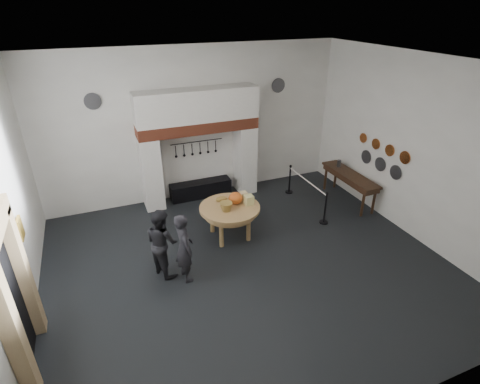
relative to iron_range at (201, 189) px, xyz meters
name	(u,v)px	position (x,y,z in m)	size (l,w,h in m)	color
floor	(247,264)	(0.00, -3.72, -0.25)	(9.00, 8.00, 0.02)	black
ceiling	(249,65)	(0.00, -3.72, 4.25)	(9.00, 8.00, 0.02)	silver
wall_back	(195,125)	(0.00, 0.28, 2.00)	(9.00, 0.02, 4.50)	white
wall_front	(380,308)	(0.00, -7.72, 2.00)	(9.00, 0.02, 4.50)	white
wall_left	(1,220)	(-4.50, -3.72, 2.00)	(0.02, 8.00, 4.50)	white
wall_right	(415,149)	(4.50, -3.72, 2.00)	(0.02, 8.00, 4.50)	white
chimney_pier_left	(151,173)	(-1.48, -0.07, 0.82)	(0.55, 0.70, 2.15)	silver
chimney_pier_right	(245,159)	(1.48, -0.07, 0.82)	(0.55, 0.70, 2.15)	silver
hearth_brick_band	(198,126)	(0.00, -0.07, 2.06)	(3.50, 0.72, 0.32)	#9E442B
chimney_hood	(197,105)	(0.00, -0.07, 2.67)	(3.50, 0.70, 0.90)	silver
iron_range	(201,189)	(0.00, 0.00, 0.00)	(1.90, 0.45, 0.50)	black
utensil_rail	(197,142)	(0.00, 0.20, 1.50)	(0.02, 0.02, 1.60)	black
door_recess	(13,305)	(-4.47, -4.72, 1.00)	(0.04, 1.10, 2.50)	black
door_jamb_near	(12,333)	(-4.38, -5.42, 1.05)	(0.22, 0.30, 2.60)	tan
door_jamb_far	(23,274)	(-4.38, -4.02, 1.05)	(0.22, 0.30, 2.60)	tan
wall_plaque	(20,228)	(-4.45, -2.92, 1.35)	(0.05, 0.34, 0.44)	gold
work_table	(230,208)	(0.06, -2.44, 0.59)	(1.55, 1.55, 0.07)	tan
pumpkin	(236,198)	(0.26, -2.34, 0.78)	(0.36, 0.36, 0.31)	#C8581C
cheese_block_big	(249,200)	(0.56, -2.49, 0.74)	(0.22, 0.22, 0.24)	#DCD483
cheese_block_small	(243,196)	(0.54, -2.19, 0.72)	(0.18, 0.18, 0.20)	#EFCF8E
wicker_basket	(226,207)	(-0.09, -2.59, 0.73)	(0.32, 0.32, 0.22)	olive
bread_loaf	(221,199)	(-0.04, -2.09, 0.69)	(0.31, 0.18, 0.13)	olive
visitor_near	(184,247)	(-1.44, -3.63, 0.57)	(0.59, 0.39, 1.63)	black
visitor_far	(162,242)	(-1.84, -3.23, 0.55)	(0.78, 0.61, 1.60)	black
side_table	(350,175)	(4.10, -1.97, 0.62)	(0.55, 2.20, 0.06)	#392114
pewter_jug	(339,163)	(4.10, -1.37, 0.76)	(0.12, 0.12, 0.22)	#46474B
copper_pan_a	(405,158)	(4.46, -3.52, 1.70)	(0.34, 0.34, 0.03)	#C6662D
copper_pan_b	(390,150)	(4.46, -2.97, 1.70)	(0.32, 0.32, 0.03)	#C6662D
copper_pan_c	(376,144)	(4.46, -2.42, 1.70)	(0.30, 0.30, 0.03)	#C6662D
copper_pan_d	(363,138)	(4.46, -1.87, 1.70)	(0.28, 0.28, 0.03)	#C6662D
pewter_plate_left	(396,172)	(4.46, -3.32, 1.20)	(0.40, 0.40, 0.03)	#4C4C51
pewter_plate_mid	(380,164)	(4.46, -2.72, 1.20)	(0.40, 0.40, 0.03)	#4C4C51
pewter_plate_right	(366,157)	(4.46, -2.12, 1.20)	(0.40, 0.40, 0.03)	#4C4C51
pewter_plate_back_left	(93,101)	(-2.70, 0.24, 2.95)	(0.44, 0.44, 0.03)	#4C4C51
pewter_plate_back_right	(278,85)	(2.70, 0.24, 2.95)	(0.44, 0.44, 0.03)	#4C4C51
barrier_post_near	(325,209)	(2.71, -2.82, 0.20)	(0.05, 0.05, 0.90)	black
barrier_post_far	(290,180)	(2.71, -0.82, 0.20)	(0.05, 0.05, 0.90)	black
barrier_rope	(307,181)	(2.71, -1.82, 0.60)	(0.04, 0.04, 2.00)	white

